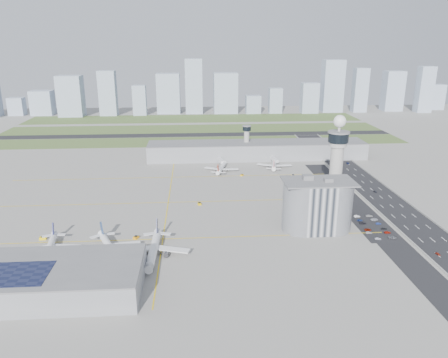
{
  "coord_description": "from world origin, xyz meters",
  "views": [
    {
      "loc": [
        -20.77,
        -261.58,
        109.29
      ],
      "look_at": [
        0.0,
        35.0,
        15.0
      ],
      "focal_mm": 35.0,
      "sensor_mm": 36.0,
      "label": 1
    }
  ],
  "objects": [
    {
      "name": "car_lot_2",
      "position": [
        82.83,
        -26.59,
        0.59
      ],
      "size": [
        4.27,
        2.08,
        1.17
      ],
      "primitive_type": "imported",
      "rotation": [
        0.0,
        0.0,
        1.54
      ],
      "color": "maroon",
      "rests_on": "ground"
    },
    {
      "name": "tug_0",
      "position": [
        -108.95,
        -25.59,
        1.05
      ],
      "size": [
        3.87,
        2.86,
        2.11
      ],
      "primitive_type": null,
      "rotation": [
        0.0,
        0.0,
        -1.47
      ],
      "color": "yellow",
      "rests_on": "ground"
    },
    {
      "name": "jet_bridge_far_0",
      "position": [
        2.0,
        132.0,
        2.85
      ],
      "size": [
        5.39,
        14.31,
        5.7
      ],
      "primitive_type": null,
      "rotation": [
        0.0,
        0.0,
        -1.4
      ],
      "color": "silver",
      "rests_on": "ground"
    },
    {
      "name": "skyline_bldg_7",
      "position": [
        -59.44,
        436.89,
        30.61
      ],
      "size": [
        35.76,
        28.61,
        61.22
      ],
      "primitive_type": "cube",
      "color": "#9EADC1",
      "rests_on": "ground"
    },
    {
      "name": "car_hw_2",
      "position": [
        121.8,
        121.21,
        0.66
      ],
      "size": [
        2.74,
        4.95,
        1.31
      ],
      "primitive_type": "imported",
      "rotation": [
        0.0,
        0.0,
        -0.12
      ],
      "color": "#141D4A",
      "rests_on": "ground"
    },
    {
      "name": "terminal_pier",
      "position": [
        40.0,
        148.0,
        7.9
      ],
      "size": [
        210.0,
        32.0,
        15.8
      ],
      "color": "gray",
      "rests_on": "ground"
    },
    {
      "name": "taxiway_line_v",
      "position": [
        -40.0,
        30.0,
        0.01
      ],
      "size": [
        0.6,
        260.0,
        0.01
      ],
      "primitive_type": "cube",
      "color": "yellow",
      "rests_on": "ground"
    },
    {
      "name": "car_lot_10",
      "position": [
        93.0,
        -11.61,
        0.64
      ],
      "size": [
        4.84,
        2.73,
        1.28
      ],
      "primitive_type": "imported",
      "rotation": [
        0.0,
        0.0,
        1.71
      ],
      "color": "silver",
      "rests_on": "ground"
    },
    {
      "name": "jet_bridge_near_1",
      "position": [
        -83.0,
        -61.0,
        2.85
      ],
      "size": [
        5.39,
        14.31,
        5.7
      ],
      "primitive_type": null,
      "rotation": [
        0.0,
        0.0,
        1.4
      ],
      "color": "silver",
      "rests_on": "ground"
    },
    {
      "name": "car_lot_5",
      "position": [
        83.85,
        -5.58,
        0.66
      ],
      "size": [
        4.13,
        1.89,
        1.31
      ],
      "primitive_type": "imported",
      "rotation": [
        0.0,
        0.0,
        1.7
      ],
      "color": "white",
      "rests_on": "ground"
    },
    {
      "name": "skyline_bldg_13",
      "position": [
        201.27,
        433.27,
        40.6
      ],
      "size": [
        32.26,
        25.81,
        81.2
      ],
      "primitive_type": "cube",
      "color": "#9EADC1",
      "rests_on": "ground"
    },
    {
      "name": "tug_5",
      "position": [
        61.97,
        84.72,
        0.96
      ],
      "size": [
        3.96,
        3.46,
        1.93
      ],
      "primitive_type": null,
      "rotation": [
        0.0,
        0.0,
        2.01
      ],
      "color": "yellow",
      "rests_on": "ground"
    },
    {
      "name": "skyline_bldg_17",
      "position": [
        382.05,
        443.29,
        20.53
      ],
      "size": [
        22.64,
        18.11,
        41.06
      ],
      "primitive_type": "cube",
      "color": "#9EADC1",
      "rests_on": "ground"
    },
    {
      "name": "skyline_bldg_4",
      "position": [
        -204.47,
        415.19,
        30.18
      ],
      "size": [
        35.81,
        28.65,
        60.36
      ],
      "primitive_type": "cube",
      "color": "#9EADC1",
      "rests_on": "ground"
    },
    {
      "name": "tug_1",
      "position": [
        -55.51,
        -28.28,
        0.92
      ],
      "size": [
        3.6,
        3.83,
        1.84
      ],
      "primitive_type": null,
      "rotation": [
        0.0,
        0.0,
        2.52
      ],
      "color": "orange",
      "rests_on": "ground"
    },
    {
      "name": "car_lot_0",
      "position": [
        83.85,
        -39.19,
        0.61
      ],
      "size": [
        3.75,
        1.96,
        1.22
      ],
      "primitive_type": "imported",
      "rotation": [
        0.0,
        0.0,
        1.42
      ],
      "color": "silver",
      "rests_on": "ground"
    },
    {
      "name": "airplane_near_c",
      "position": [
        -43.49,
        -50.97,
        6.42
      ],
      "size": [
        40.21,
        46.9,
        12.84
      ],
      "primitive_type": null,
      "rotation": [
        0.0,
        0.0,
        -1.6
      ],
      "color": "white",
      "rests_on": "ground"
    },
    {
      "name": "taxiway_line_h_1",
      "position": [
        -40.0,
        30.0,
        0.01
      ],
      "size": [
        260.0,
        0.6,
        0.01
      ],
      "primitive_type": "cube",
      "color": "yellow",
      "rests_on": "ground"
    },
    {
      "name": "skyline_bldg_10",
      "position": [
        73.27,
        423.68,
        13.87
      ],
      "size": [
        23.01,
        18.41,
        27.75
      ],
      "primitive_type": "cube",
      "color": "#9EADC1",
      "rests_on": "ground"
    },
    {
      "name": "control_tower",
      "position": [
        72.0,
        8.0,
        35.04
      ],
      "size": [
        14.0,
        14.0,
        64.5
      ],
      "color": "#ADAAA5",
      "rests_on": "ground"
    },
    {
      "name": "car_lot_7",
      "position": [
        92.99,
        -31.23,
        0.6
      ],
      "size": [
        4.33,
        2.18,
        1.2
      ],
      "primitive_type": "imported",
      "rotation": [
        0.0,
        0.0,
        1.69
      ],
      "color": "#AA1B0B",
      "rests_on": "ground"
    },
    {
      "name": "barrier_right",
      "position": [
        129.0,
        0.0,
        0.6
      ],
      "size": [
        0.6,
        500.0,
        1.2
      ],
      "primitive_type": "cube",
      "color": "#9E9E99",
      "rests_on": "ground"
    },
    {
      "name": "skyline_bldg_3",
      "position": [
        -252.58,
        431.35,
        18.47
      ],
      "size": [
        32.3,
        25.84,
        36.93
      ],
      "primitive_type": "cube",
      "color": "#9EADC1",
      "rests_on": "ground"
    },
    {
      "name": "landside_road",
      "position": [
        90.0,
        -10.0,
        0.04
      ],
      "size": [
        18.0,
        260.0,
        0.08
      ],
      "primitive_type": "cube",
      "color": "black",
      "rests_on": "ground"
    },
    {
      "name": "car_hw_4",
      "position": [
        107.82,
        177.89,
        0.64
      ],
      "size": [
        2.02,
        3.91,
        1.27
      ],
      "primitive_type": "imported",
      "rotation": [
        0.0,
        0.0,
        -0.15
      ],
      "color": "#A4A4A4",
      "rests_on": "ground"
    },
    {
      "name": "near_terminal",
      "position": [
        -88.07,
        -82.02,
        6.43
      ],
      "size": [
        84.0,
        42.0,
        13.0
      ],
      "color": "gray",
      "rests_on": "ground"
    },
    {
      "name": "car_lot_6",
      "position": [
        92.76,
        -38.32,
        0.64
      ],
      "size": [
        4.82,
        2.7,
        1.27
      ],
      "primitive_type": "imported",
      "rotation": [
        0.0,
        0.0,
        1.44
      ],
      "color": "slate",
      "rests_on": "ground"
    },
    {
      "name": "jet_bridge_far_1",
      "position": [
        52.0,
        132.0,
        2.85
      ],
      "size": [
        5.39,
        14.31,
        5.7
      ],
      "primitive_type": null,
      "rotation": [
        0.0,
        0.0,
        -1.4
      ],
      "color": "silver",
      "rests_on": "ground"
    },
    {
      "name": "car_hw_0",
      "position": [
        108.2,
        -59.85,
        0.54
      ],
      "size": [
        1.76,
        3.35,
        1.09
      ],
      "primitive_type": "imported",
      "rotation": [
        0.0,
        0.0,
        0.15
      ],
      "color": "maroon",
      "rests_on": "ground"
    },
    {
      "name": "skyline_bldg_5",
      "position": [
        -150.11,
        419.66,
        33.44
      ],
      "size": [
        25.49,
        20.39,
        66.89
      ],
      "primitive_type": "cube",
      "color": "#9EADC1",
      "rests_on": "ground"
    },
    {
      "name": "car_lot_9",
      "position": [
        92.95,
        -17.99,
        0.54
      ],
      "size": [
        3.39,
        1.47,
        1.08
      ],
      "primitive_type": "imported",
      "rotation": [
        0.0,
        0.0,
        1.67
      ],
      "color": "navy",
      "rests_on": "ground"
    },
    {
      "name": "skyline_bldg_11",
      "position": [
        108.28,
        423.34,
        19.48
      ],
      "size": [
        20.22,
        16.18,
        38.97
      ],
      "primitive_type": "cube",
      "color": "#9EADC1",
      "rests_on": "ground"
    },
    {
      "name": "admin_building",
      "position": [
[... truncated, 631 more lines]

